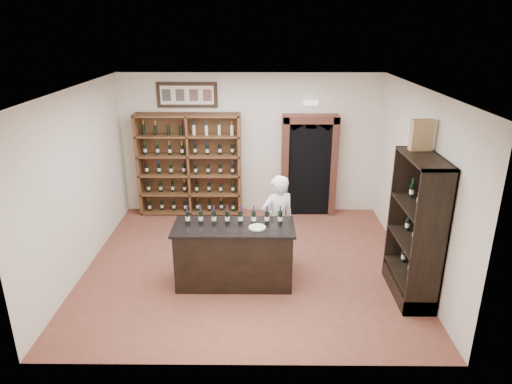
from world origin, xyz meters
TOP-DOWN VIEW (x-y plane):
  - floor at (0.00, 0.00)m, footprint 5.50×5.50m
  - ceiling at (0.00, 0.00)m, footprint 5.50×5.50m
  - wall_back at (0.00, 2.50)m, footprint 5.50×0.04m
  - wall_left at (-2.75, 0.00)m, footprint 0.04×5.00m
  - wall_right at (2.75, 0.00)m, footprint 0.04×5.00m
  - wine_shelf at (-1.30, 2.33)m, footprint 2.20×0.38m
  - framed_picture at (-1.30, 2.47)m, footprint 1.25×0.04m
  - arched_doorway at (1.25, 2.33)m, footprint 1.17×0.35m
  - emergency_light at (1.25, 2.42)m, footprint 0.30×0.10m
  - tasting_counter at (-0.20, -0.60)m, footprint 1.88×0.78m
  - counter_bottle_0 at (-0.92, -0.51)m, footprint 0.07×0.07m
  - counter_bottle_1 at (-0.71, -0.51)m, footprint 0.07×0.07m
  - counter_bottle_2 at (-0.51, -0.51)m, footprint 0.07×0.07m
  - counter_bottle_3 at (-0.30, -0.51)m, footprint 0.07×0.07m
  - counter_bottle_4 at (-0.10, -0.51)m, footprint 0.07×0.07m
  - counter_bottle_5 at (0.11, -0.51)m, footprint 0.07×0.07m
  - counter_bottle_6 at (0.31, -0.51)m, footprint 0.07×0.07m
  - counter_bottle_7 at (0.52, -0.51)m, footprint 0.07×0.07m
  - side_cabinet at (2.52, -0.90)m, footprint 0.48×1.20m
  - shopkeeper at (0.50, 0.00)m, footprint 0.70×0.60m
  - plate at (0.16, -0.67)m, footprint 0.26×0.26m
  - wine_crate at (2.53, -0.55)m, footprint 0.33×0.15m

SIDE VIEW (x-z plane):
  - floor at x=0.00m, z-range 0.00..0.00m
  - tasting_counter at x=-0.20m, z-range -0.01..0.99m
  - side_cabinet at x=2.52m, z-range -0.35..1.85m
  - shopkeeper at x=0.50m, z-range 0.00..1.63m
  - plate at x=0.16m, z-range 1.00..1.02m
  - wine_shelf at x=-1.30m, z-range 0.00..2.20m
  - counter_bottle_0 at x=-0.92m, z-range 0.96..1.26m
  - counter_bottle_1 at x=-0.71m, z-range 0.96..1.26m
  - counter_bottle_2 at x=-0.51m, z-range 0.96..1.26m
  - counter_bottle_3 at x=-0.30m, z-range 0.96..1.26m
  - counter_bottle_4 at x=-0.10m, z-range 0.96..1.26m
  - counter_bottle_5 at x=0.11m, z-range 0.96..1.26m
  - counter_bottle_6 at x=0.31m, z-range 0.96..1.26m
  - counter_bottle_7 at x=0.52m, z-range 0.96..1.26m
  - arched_doorway at x=1.25m, z-range 0.05..2.22m
  - wall_back at x=0.00m, z-range 0.00..3.00m
  - wall_left at x=-2.75m, z-range 0.00..3.00m
  - wall_right at x=2.75m, z-range 0.00..3.00m
  - emergency_light at x=1.25m, z-range 2.35..2.45m
  - wine_crate at x=2.53m, z-range 2.20..2.65m
  - framed_picture at x=-1.30m, z-range 2.29..2.81m
  - ceiling at x=0.00m, z-range 3.00..3.00m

